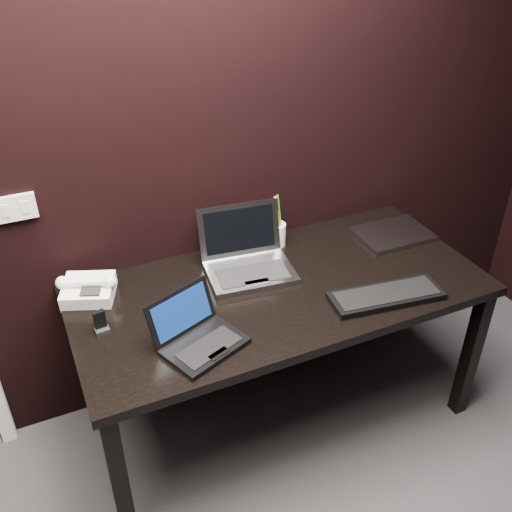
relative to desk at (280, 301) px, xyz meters
name	(u,v)px	position (x,y,z in m)	size (l,w,h in m)	color
wall_back	(170,136)	(-0.30, 0.40, 0.64)	(4.00, 4.00, 0.00)	black
wall_switch	(15,208)	(-0.92, 0.39, 0.46)	(0.15, 0.02, 0.10)	silver
desk	(280,301)	(0.00, 0.00, 0.00)	(1.70, 0.80, 0.74)	black
netbook	(198,336)	(-0.43, -0.20, 0.11)	(0.35, 0.33, 0.18)	black
silver_laptop	(247,261)	(-0.07, 0.17, 0.13)	(0.40, 0.37, 0.25)	gray
ext_keyboard	(386,296)	(0.35, -0.25, 0.09)	(0.48, 0.22, 0.03)	black
closed_laptop	(393,234)	(0.66, 0.14, 0.09)	(0.35, 0.25, 0.02)	gray
desk_phone	(88,289)	(-0.73, 0.25, 0.12)	(0.25, 0.24, 0.12)	white
mobile_phone	(101,324)	(-0.73, 0.02, 0.11)	(0.06, 0.05, 0.09)	black
pen_cup	(276,233)	(0.13, 0.30, 0.14)	(0.11, 0.11, 0.25)	white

